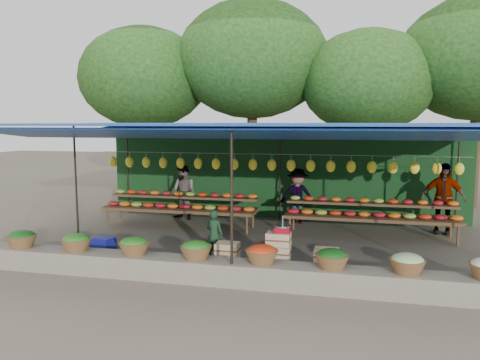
% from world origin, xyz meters
% --- Properties ---
extents(ground, '(60.00, 60.00, 0.00)m').
position_xyz_m(ground, '(0.00, 0.00, 0.00)').
color(ground, brown).
rests_on(ground, ground).
extents(stone_curb, '(10.60, 0.55, 0.40)m').
position_xyz_m(stone_curb, '(0.00, -2.75, 0.20)').
color(stone_curb, '#74685C').
rests_on(stone_curb, ground).
extents(stall_canopy, '(10.80, 6.60, 2.82)m').
position_xyz_m(stall_canopy, '(0.00, 0.07, 2.67)').
color(stall_canopy, black).
rests_on(stall_canopy, ground).
extents(produce_baskets, '(8.98, 0.58, 0.34)m').
position_xyz_m(produce_baskets, '(-0.10, -2.75, 0.56)').
color(produce_baskets, brown).
rests_on(produce_baskets, stone_curb).
extents(netting_backdrop, '(10.60, 0.06, 2.50)m').
position_xyz_m(netting_backdrop, '(0.00, 3.15, 1.25)').
color(netting_backdrop, '#18451C').
rests_on(netting_backdrop, ground).
extents(tree_row, '(16.51, 5.50, 7.12)m').
position_xyz_m(tree_row, '(0.50, 6.09, 4.70)').
color(tree_row, '#3D2916').
rests_on(tree_row, ground).
extents(fruit_table_left, '(4.21, 0.95, 0.93)m').
position_xyz_m(fruit_table_left, '(-2.49, 1.35, 0.61)').
color(fruit_table_left, '#4B371E').
rests_on(fruit_table_left, ground).
extents(fruit_table_right, '(4.21, 0.95, 0.93)m').
position_xyz_m(fruit_table_right, '(2.51, 1.35, 0.61)').
color(fruit_table_right, '#4B371E').
rests_on(fruit_table_right, ground).
extents(crate_counter, '(2.36, 0.35, 0.77)m').
position_xyz_m(crate_counter, '(0.65, -1.93, 0.31)').
color(crate_counter, tan).
rests_on(crate_counter, ground).
extents(weighing_scale, '(0.31, 0.31, 0.33)m').
position_xyz_m(weighing_scale, '(0.75, -1.93, 0.85)').
color(weighing_scale, '#AA0D20').
rests_on(weighing_scale, crate_counter).
extents(vendor_seated, '(0.40, 0.28, 1.05)m').
position_xyz_m(vendor_seated, '(-0.75, -1.42, 0.53)').
color(vendor_seated, '#193820').
rests_on(vendor_seated, ground).
extents(customer_left, '(0.96, 0.87, 1.60)m').
position_xyz_m(customer_left, '(-2.73, 2.26, 0.80)').
color(customer_left, slate).
rests_on(customer_left, ground).
extents(customer_mid, '(1.08, 0.73, 1.55)m').
position_xyz_m(customer_mid, '(0.57, 2.50, 0.77)').
color(customer_mid, slate).
rests_on(customer_mid, ground).
extents(customer_right, '(1.12, 0.60, 1.82)m').
position_xyz_m(customer_right, '(4.31, 2.11, 0.91)').
color(customer_right, slate).
rests_on(customer_right, ground).
extents(blue_crate_front, '(0.56, 0.47, 0.29)m').
position_xyz_m(blue_crate_front, '(-3.73, -2.12, 0.14)').
color(blue_crate_front, navy).
rests_on(blue_crate_front, ground).
extents(blue_crate_back, '(0.55, 0.45, 0.29)m').
position_xyz_m(blue_crate_back, '(-3.38, -1.27, 0.14)').
color(blue_crate_back, navy).
rests_on(blue_crate_back, ground).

